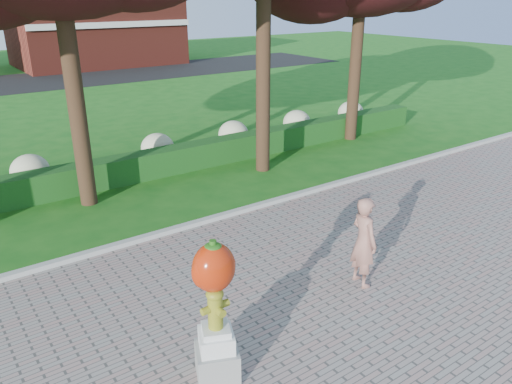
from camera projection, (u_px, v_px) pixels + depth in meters
ground at (283, 275)px, 10.16m from camera, size 100.00×100.00×0.00m
curb at (208, 220)px, 12.40m from camera, size 40.00×0.18×0.15m
lawn_hedge at (142, 166)px, 15.31m from camera, size 24.00×0.70×0.80m
hydrangea_row at (146, 150)px, 16.32m from camera, size 20.10×1.10×0.99m
street at (7, 84)px, 31.35m from camera, size 50.00×8.00×0.02m
building_right at (95, 22)px, 39.01m from camera, size 12.00×8.00×6.40m
hydrant_sculpture at (215, 308)px, 7.00m from camera, size 0.80×0.80×2.25m
woman at (364, 242)px, 9.47m from camera, size 0.55×0.73×1.81m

